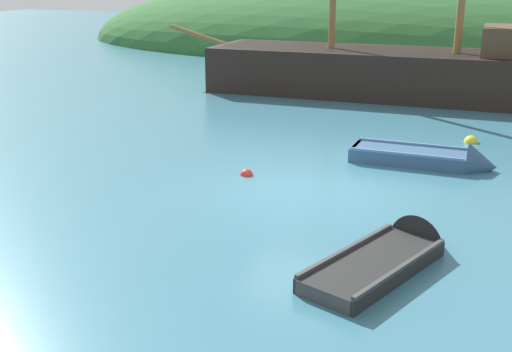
{
  "coord_description": "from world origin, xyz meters",
  "views": [
    {
      "loc": [
        4.47,
        -13.85,
        5.01
      ],
      "look_at": [
        -1.17,
        0.15,
        0.18
      ],
      "focal_mm": 44.91,
      "sensor_mm": 36.0,
      "label": 1
    }
  ],
  "objects_px": {
    "buoy_yellow": "(471,142)",
    "buoy_red": "(247,175)",
    "sailing_ship": "(399,80)",
    "rowboat_outer_left": "(394,256)",
    "rowboat_far": "(432,161)"
  },
  "relations": [
    {
      "from": "rowboat_far",
      "to": "buoy_red",
      "type": "height_order",
      "value": "rowboat_far"
    },
    {
      "from": "sailing_ship",
      "to": "buoy_yellow",
      "type": "xyz_separation_m",
      "value": [
        3.43,
        -6.83,
        -0.71
      ]
    },
    {
      "from": "rowboat_outer_left",
      "to": "buoy_red",
      "type": "bearing_deg",
      "value": 69.84
    },
    {
      "from": "rowboat_far",
      "to": "sailing_ship",
      "type": "bearing_deg",
      "value": 105.27
    },
    {
      "from": "buoy_red",
      "to": "sailing_ship",
      "type": "bearing_deg",
      "value": 82.26
    },
    {
      "from": "sailing_ship",
      "to": "rowboat_far",
      "type": "bearing_deg",
      "value": 103.77
    },
    {
      "from": "sailing_ship",
      "to": "rowboat_outer_left",
      "type": "xyz_separation_m",
      "value": [
        2.77,
        -16.22,
        -0.63
      ]
    },
    {
      "from": "rowboat_outer_left",
      "to": "buoy_yellow",
      "type": "distance_m",
      "value": 9.42
    },
    {
      "from": "sailing_ship",
      "to": "rowboat_outer_left",
      "type": "relative_size",
      "value": 4.7
    },
    {
      "from": "sailing_ship",
      "to": "buoy_red",
      "type": "height_order",
      "value": "sailing_ship"
    },
    {
      "from": "rowboat_outer_left",
      "to": "buoy_yellow",
      "type": "relative_size",
      "value": 9.31
    },
    {
      "from": "sailing_ship",
      "to": "buoy_red",
      "type": "xyz_separation_m",
      "value": [
        -1.7,
        -12.5,
        -0.71
      ]
    },
    {
      "from": "buoy_yellow",
      "to": "rowboat_far",
      "type": "bearing_deg",
      "value": -104.99
    },
    {
      "from": "sailing_ship",
      "to": "rowboat_outer_left",
      "type": "bearing_deg",
      "value": 98.39
    },
    {
      "from": "buoy_yellow",
      "to": "buoy_red",
      "type": "bearing_deg",
      "value": -132.13
    }
  ]
}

